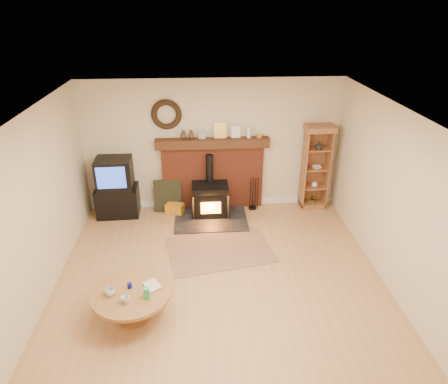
{
  "coord_description": "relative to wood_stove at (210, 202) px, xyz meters",
  "views": [
    {
      "loc": [
        -0.27,
        -4.67,
        3.92
      ],
      "look_at": [
        0.11,
        1.0,
        1.14
      ],
      "focal_mm": 32.0,
      "sensor_mm": 36.0,
      "label": 1
    }
  ],
  "objects": [
    {
      "name": "curio_cabinet",
      "position": [
        2.11,
        0.28,
        0.55
      ],
      "size": [
        0.56,
        0.4,
        1.73
      ],
      "color": "brown",
      "rests_on": "ground"
    },
    {
      "name": "leaning_painting",
      "position": [
        -0.85,
        0.28,
        0.01
      ],
      "size": [
        0.55,
        0.15,
        0.65
      ],
      "primitive_type": "cube",
      "rotation": [
        -0.17,
        0.0,
        0.0
      ],
      "color": "black",
      "rests_on": "ground"
    },
    {
      "name": "fire_tools",
      "position": [
        0.88,
        0.23,
        -0.16
      ],
      "size": [
        0.19,
        0.16,
        0.7
      ],
      "color": "black",
      "rests_on": "ground"
    },
    {
      "name": "ground",
      "position": [
        0.07,
        -2.27,
        -0.32
      ],
      "size": [
        5.5,
        5.5,
        0.0
      ],
      "primitive_type": "plane",
      "color": "#BC834E",
      "rests_on": "ground"
    },
    {
      "name": "tv_unit",
      "position": [
        -1.82,
        0.2,
        0.25
      ],
      "size": [
        0.82,
        0.59,
        1.18
      ],
      "color": "black",
      "rests_on": "ground"
    },
    {
      "name": "area_rug",
      "position": [
        0.11,
        -1.21,
        -0.31
      ],
      "size": [
        1.93,
        1.49,
        0.01
      ],
      "primitive_type": "cube",
      "rotation": [
        0.0,
        0.0,
        0.19
      ],
      "color": "brown",
      "rests_on": "ground"
    },
    {
      "name": "room_shell",
      "position": [
        0.05,
        -2.17,
        1.4
      ],
      "size": [
        5.02,
        5.52,
        2.61
      ],
      "color": "beige",
      "rests_on": "ground"
    },
    {
      "name": "coffee_table",
      "position": [
        -1.14,
        -2.74,
        0.05
      ],
      "size": [
        1.06,
        1.06,
        0.61
      ],
      "color": "brown",
      "rests_on": "ground"
    },
    {
      "name": "firelog_box",
      "position": [
        -0.71,
        0.13,
        -0.21
      ],
      "size": [
        0.4,
        0.32,
        0.21
      ],
      "primitive_type": "cube",
      "rotation": [
        0.0,
        0.0,
        -0.34
      ],
      "color": "#E5F00F",
      "rests_on": "ground"
    },
    {
      "name": "chimney_breast",
      "position": [
        0.07,
        0.4,
        0.49
      ],
      "size": [
        2.2,
        0.22,
        1.78
      ],
      "color": "brown",
      "rests_on": "ground"
    },
    {
      "name": "wood_stove",
      "position": [
        0.0,
        0.0,
        0.0
      ],
      "size": [
        1.4,
        1.0,
        1.22
      ],
      "color": "black",
      "rests_on": "ground"
    }
  ]
}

